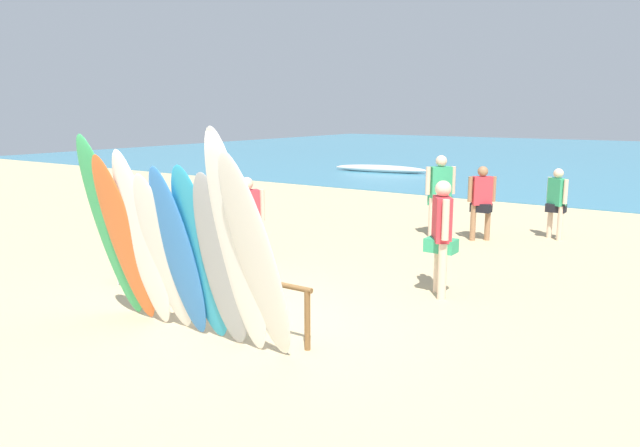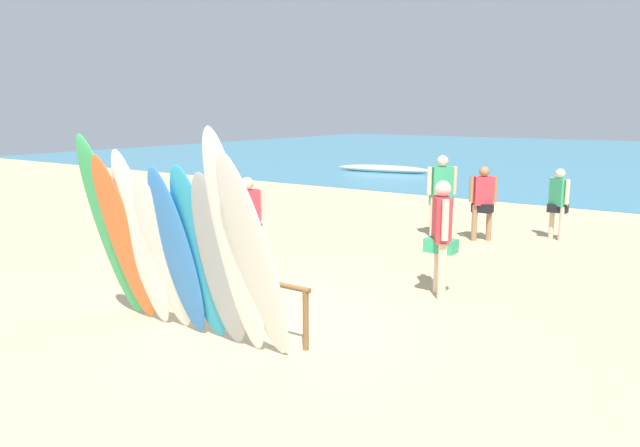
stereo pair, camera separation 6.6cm
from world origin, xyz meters
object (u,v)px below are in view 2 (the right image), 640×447
object	(u,v)px
surfboard_grey_6	(219,263)
beach_chair_striped	(231,232)
surfboard_white_2	(141,241)
beachgoer_photographing	(558,199)
beachgoer_by_water	(248,217)
beachgoer_midbeach	(442,190)
surfboard_orange_1	(124,241)
surfboard_teal_5	(199,255)
surfboard_blue_4	(177,254)
surfboard_white_7	(235,246)
beachgoer_strolling	(441,230)
distant_boat	(383,169)
beachgoer_near_rack	(483,198)
surfboard_rack	(216,281)
surfboard_green_0	(110,229)
surfboard_white_3	(163,254)
beach_chair_red	(170,234)
surfboard_white_8	(254,260)
beach_chair_blue	(144,255)

from	to	relation	value
surfboard_grey_6	beach_chair_striped	size ratio (longest dim) A/B	2.61
surfboard_white_2	beach_chair_striped	distance (m)	4.12
beachgoer_photographing	beach_chair_striped	size ratio (longest dim) A/B	1.82
beachgoer_by_water	beachgoer_midbeach	bearing A→B (deg)	-163.60
surfboard_grey_6	surfboard_orange_1	bearing A→B (deg)	177.49
surfboard_white_2	surfboard_teal_5	bearing A→B (deg)	0.83
surfboard_blue_4	surfboard_grey_6	distance (m)	0.65
surfboard_white_2	beachgoer_photographing	world-z (taller)	surfboard_white_2
surfboard_white_7	beachgoer_strolling	distance (m)	3.54
surfboard_white_2	distant_boat	distance (m)	19.66
surfboard_orange_1	beachgoer_near_rack	xyz separation A→B (m)	(1.88, 7.46, -0.21)
surfboard_blue_4	beach_chair_striped	bearing A→B (deg)	126.66
surfboard_rack	beachgoer_photographing	world-z (taller)	beachgoer_photographing
surfboard_orange_1	surfboard_green_0	bearing A→B (deg)	168.04
surfboard_blue_4	surfboard_orange_1	bearing A→B (deg)	-175.80
surfboard_blue_4	beachgoer_strolling	world-z (taller)	surfboard_blue_4
surfboard_white_3	surfboard_teal_5	world-z (taller)	surfboard_teal_5
surfboard_white_3	surfboard_white_7	size ratio (longest dim) A/B	0.80
surfboard_blue_4	beach_chair_red	world-z (taller)	surfboard_blue_4
beachgoer_strolling	beach_chair_striped	world-z (taller)	beachgoer_strolling
surfboard_orange_1	surfboard_blue_4	xyz separation A→B (m)	(0.91, 0.04, -0.05)
surfboard_white_3	surfboard_blue_4	size ratio (longest dim) A/B	0.97
surfboard_green_0	surfboard_grey_6	distance (m)	1.87
surfboard_white_3	beach_chair_red	bearing A→B (deg)	133.82
beachgoer_by_water	surfboard_teal_5	bearing A→B (deg)	68.51
beachgoer_strolling	distant_boat	world-z (taller)	beachgoer_strolling
beachgoer_photographing	beachgoer_near_rack	distance (m)	1.61
surfboard_white_3	distant_boat	bearing A→B (deg)	107.36
surfboard_blue_4	beachgoer_photographing	distance (m)	8.72
surfboard_orange_1	beachgoer_photographing	world-z (taller)	surfboard_orange_1
surfboard_blue_4	surfboard_white_8	size ratio (longest dim) A/B	0.89
surfboard_green_0	surfboard_white_8	distance (m)	2.44
surfboard_white_8	beach_chair_striped	size ratio (longest dim) A/B	2.98
surfboard_rack	beach_chair_blue	distance (m)	2.51
surfboard_white_3	surfboard_white_2	bearing A→B (deg)	-176.76
beachgoer_by_water	beach_chair_red	size ratio (longest dim) A/B	1.99
surfboard_grey_6	beach_chair_red	distance (m)	4.89
surfboard_grey_6	beach_chair_red	xyz separation A→B (m)	(-3.98, 2.78, -0.62)
surfboard_orange_1	surfboard_blue_4	world-z (taller)	surfboard_orange_1
beach_chair_blue	beachgoer_near_rack	bearing A→B (deg)	51.81
surfboard_white_2	surfboard_grey_6	xyz separation A→B (m)	(1.25, 0.04, -0.10)
beach_chair_blue	beach_chair_striped	bearing A→B (deg)	84.42
surfboard_teal_5	beach_chair_red	size ratio (longest dim) A/B	2.75
surfboard_white_8	beachgoer_midbeach	xyz separation A→B (m)	(-1.12, 7.37, -0.16)
surfboard_rack	surfboard_orange_1	size ratio (longest dim) A/B	1.27
beach_chair_red	surfboard_green_0	bearing A→B (deg)	-48.17
surfboard_green_0	beachgoer_midbeach	world-z (taller)	surfboard_green_0
beach_chair_blue	beach_chair_striped	distance (m)	2.14
surfboard_white_2	surfboard_white_7	xyz separation A→B (m)	(1.56, -0.03, 0.14)
beach_chair_blue	surfboard_white_3	bearing A→B (deg)	-42.81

